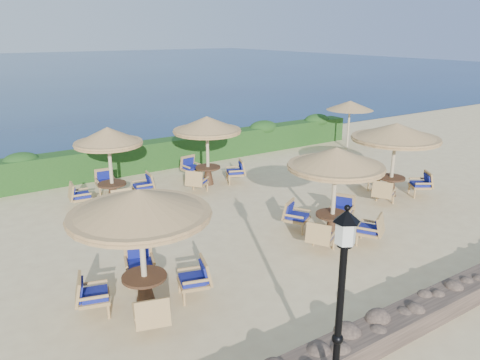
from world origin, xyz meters
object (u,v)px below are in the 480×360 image
cafe_set_4 (207,137)px  cafe_set_2 (395,142)px  lamp_post (339,319)px  extra_parasol (350,106)px  cafe_set_1 (335,177)px  cafe_set_0 (141,226)px  cafe_set_3 (110,156)px

cafe_set_4 → cafe_set_2: bearing=-44.6°
lamp_post → extra_parasol: lamp_post is taller
lamp_post → extra_parasol: bearing=43.6°
cafe_set_1 → cafe_set_4: 6.20m
cafe_set_1 → cafe_set_4: (-0.57, 6.18, 0.06)m
cafe_set_0 → cafe_set_1: 5.86m
cafe_set_1 → cafe_set_3: bearing=124.9°
cafe_set_4 → cafe_set_3: bearing=179.5°
cafe_set_2 → cafe_set_4: size_ratio=1.12×
lamp_post → cafe_set_1: (4.44, 4.65, 0.25)m
cafe_set_0 → cafe_set_4: size_ratio=1.08×
cafe_set_3 → cafe_set_4: same height
cafe_set_2 → cafe_set_4: bearing=135.4°
lamp_post → cafe_set_2: 10.61m
lamp_post → cafe_set_3: (0.12, 10.86, 0.11)m
cafe_set_1 → cafe_set_2: 4.48m
cafe_set_1 → cafe_set_2: (4.25, 1.42, 0.17)m
cafe_set_3 → cafe_set_0: bearing=-103.1°
cafe_set_0 → cafe_set_2: 10.26m
cafe_set_0 → cafe_set_4: same height
cafe_set_0 → cafe_set_2: same height
cafe_set_2 → cafe_set_3: same height
lamp_post → cafe_set_0: (-1.41, 4.28, 0.31)m
cafe_set_0 → cafe_set_4: 8.41m
cafe_set_2 → cafe_set_0: bearing=-169.9°
extra_parasol → cafe_set_4: (-8.73, -1.17, -0.31)m
cafe_set_3 → lamp_post: bearing=-90.6°
extra_parasol → cafe_set_1: size_ratio=0.87×
extra_parasol → cafe_set_4: 8.81m
extra_parasol → cafe_set_0: cafe_set_0 is taller
lamp_post → cafe_set_4: 11.51m
extra_parasol → cafe_set_2: 7.10m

